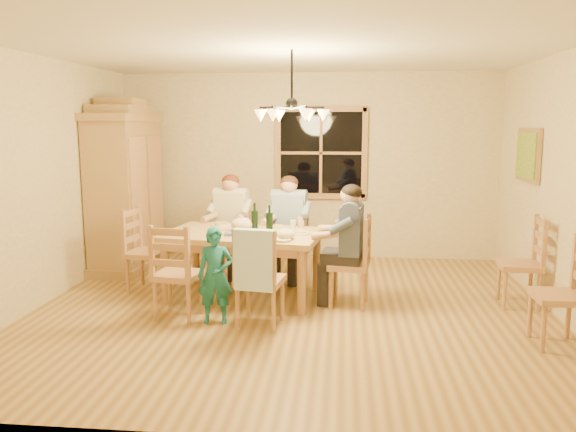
# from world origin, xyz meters

# --- Properties ---
(floor) EXTENTS (5.50, 5.50, 0.00)m
(floor) POSITION_xyz_m (0.00, 0.00, 0.00)
(floor) COLOR olive
(floor) RESTS_ON ground
(ceiling) EXTENTS (5.50, 5.00, 0.02)m
(ceiling) POSITION_xyz_m (0.00, 0.00, 2.70)
(ceiling) COLOR white
(ceiling) RESTS_ON wall_back
(wall_back) EXTENTS (5.50, 0.02, 2.70)m
(wall_back) POSITION_xyz_m (0.00, 2.50, 1.35)
(wall_back) COLOR #C3B68A
(wall_back) RESTS_ON floor
(wall_left) EXTENTS (0.02, 5.00, 2.70)m
(wall_left) POSITION_xyz_m (-2.75, 0.00, 1.35)
(wall_left) COLOR #C3B68A
(wall_left) RESTS_ON floor
(wall_right) EXTENTS (0.02, 5.00, 2.70)m
(wall_right) POSITION_xyz_m (2.75, 0.00, 1.35)
(wall_right) COLOR #C3B68A
(wall_right) RESTS_ON floor
(window) EXTENTS (1.30, 0.06, 1.30)m
(window) POSITION_xyz_m (0.20, 2.47, 1.55)
(window) COLOR black
(window) RESTS_ON wall_back
(painting) EXTENTS (0.06, 0.78, 0.64)m
(painting) POSITION_xyz_m (2.71, 1.20, 1.60)
(painting) COLOR olive
(painting) RESTS_ON wall_right
(chandelier) EXTENTS (0.77, 0.68, 0.71)m
(chandelier) POSITION_xyz_m (-0.00, 0.00, 2.08)
(chandelier) COLOR black
(chandelier) RESTS_ON ceiling
(armoire) EXTENTS (0.66, 1.40, 2.30)m
(armoire) POSITION_xyz_m (-2.42, 1.60, 1.06)
(armoire) COLOR olive
(armoire) RESTS_ON floor
(dining_table) EXTENTS (1.86, 1.28, 0.76)m
(dining_table) POSITION_xyz_m (-0.58, 0.39, 0.66)
(dining_table) COLOR #B3824F
(dining_table) RESTS_ON floor
(chair_far_left) EXTENTS (0.49, 0.48, 0.99)m
(chair_far_left) POSITION_xyz_m (-0.90, 1.26, 0.30)
(chair_far_left) COLOR #A27247
(chair_far_left) RESTS_ON floor
(chair_far_right) EXTENTS (0.49, 0.48, 0.99)m
(chair_far_right) POSITION_xyz_m (-0.14, 1.15, 0.30)
(chair_far_right) COLOR #A27247
(chair_far_right) RESTS_ON floor
(chair_near_left) EXTENTS (0.49, 0.48, 0.99)m
(chair_near_left) POSITION_xyz_m (-1.12, -0.36, 0.30)
(chair_near_left) COLOR #A27247
(chair_near_left) RESTS_ON floor
(chair_near_right) EXTENTS (0.49, 0.48, 0.99)m
(chair_near_right) POSITION_xyz_m (-0.27, -0.48, 0.30)
(chair_near_right) COLOR #A27247
(chair_near_right) RESTS_ON floor
(chair_end_left) EXTENTS (0.48, 0.49, 0.99)m
(chair_end_left) POSITION_xyz_m (-1.78, 0.55, 0.30)
(chair_end_left) COLOR #A27247
(chair_end_left) RESTS_ON floor
(chair_end_right) EXTENTS (0.48, 0.49, 0.99)m
(chair_end_right) POSITION_xyz_m (0.61, 0.23, 0.30)
(chair_end_right) COLOR #A27247
(chair_end_right) RESTS_ON floor
(adult_woman) EXTENTS (0.43, 0.47, 0.87)m
(adult_woman) POSITION_xyz_m (-0.90, 1.26, 0.84)
(adult_woman) COLOR beige
(adult_woman) RESTS_ON floor
(adult_plaid_man) EXTENTS (0.43, 0.47, 0.87)m
(adult_plaid_man) POSITION_xyz_m (-0.14, 1.15, 0.84)
(adult_plaid_man) COLOR #305185
(adult_plaid_man) RESTS_ON floor
(adult_slate_man) EXTENTS (0.47, 0.43, 0.87)m
(adult_slate_man) POSITION_xyz_m (0.61, 0.23, 0.84)
(adult_slate_man) COLOR #465170
(adult_slate_man) RESTS_ON floor
(towel) EXTENTS (0.39, 0.15, 0.58)m
(towel) POSITION_xyz_m (-0.29, -0.67, 0.70)
(towel) COLOR #B8D5F9
(towel) RESTS_ON chair_near_right
(wine_bottle_a) EXTENTS (0.08, 0.08, 0.33)m
(wine_bottle_a) POSITION_xyz_m (-0.46, 0.43, 0.93)
(wine_bottle_a) COLOR black
(wine_bottle_a) RESTS_ON dining_table
(wine_bottle_b) EXTENTS (0.08, 0.08, 0.33)m
(wine_bottle_b) POSITION_xyz_m (-0.27, 0.30, 0.93)
(wine_bottle_b) COLOR black
(wine_bottle_b) RESTS_ON dining_table
(plate_woman) EXTENTS (0.26, 0.26, 0.02)m
(plate_woman) POSITION_xyz_m (-0.92, 0.77, 0.77)
(plate_woman) COLOR white
(plate_woman) RESTS_ON dining_table
(plate_plaid) EXTENTS (0.26, 0.26, 0.02)m
(plate_plaid) POSITION_xyz_m (-0.23, 0.63, 0.77)
(plate_plaid) COLOR white
(plate_plaid) RESTS_ON dining_table
(plate_slate) EXTENTS (0.26, 0.26, 0.02)m
(plate_slate) POSITION_xyz_m (0.05, 0.35, 0.77)
(plate_slate) COLOR white
(plate_slate) RESTS_ON dining_table
(wine_glass_a) EXTENTS (0.06, 0.06, 0.14)m
(wine_glass_a) POSITION_xyz_m (-0.67, 0.68, 0.83)
(wine_glass_a) COLOR silver
(wine_glass_a) RESTS_ON dining_table
(wine_glass_b) EXTENTS (0.06, 0.06, 0.14)m
(wine_glass_b) POSITION_xyz_m (-0.03, 0.43, 0.83)
(wine_glass_b) COLOR silver
(wine_glass_b) RESTS_ON dining_table
(cap) EXTENTS (0.20, 0.20, 0.11)m
(cap) POSITION_xyz_m (-0.07, 0.04, 0.82)
(cap) COLOR tan
(cap) RESTS_ON dining_table
(napkin) EXTENTS (0.20, 0.16, 0.03)m
(napkin) POSITION_xyz_m (-0.66, 0.20, 0.78)
(napkin) COLOR #495985
(napkin) RESTS_ON dining_table
(cloth_bundle) EXTENTS (0.28, 0.22, 0.15)m
(cloth_bundle) POSITION_xyz_m (-0.60, 0.46, 0.84)
(cloth_bundle) COLOR beige
(cloth_bundle) RESTS_ON dining_table
(child) EXTENTS (0.38, 0.27, 0.97)m
(child) POSITION_xyz_m (-0.72, -0.46, 0.48)
(child) COLOR #1A6B76
(child) RESTS_ON floor
(chair_spare_front) EXTENTS (0.42, 0.44, 0.99)m
(chair_spare_front) POSITION_xyz_m (2.45, -0.74, 0.30)
(chair_spare_front) COLOR #A27247
(chair_spare_front) RESTS_ON floor
(chair_spare_back) EXTENTS (0.46, 0.47, 0.99)m
(chair_spare_back) POSITION_xyz_m (2.45, 0.39, 0.30)
(chair_spare_back) COLOR #A27247
(chair_spare_back) RESTS_ON floor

